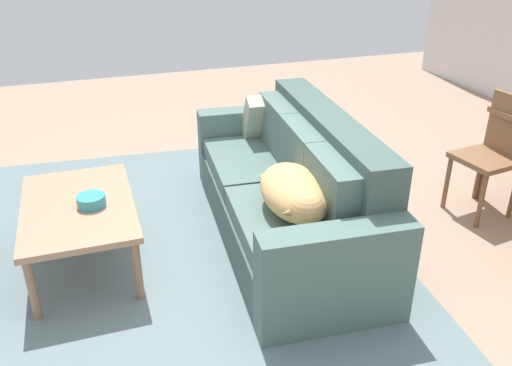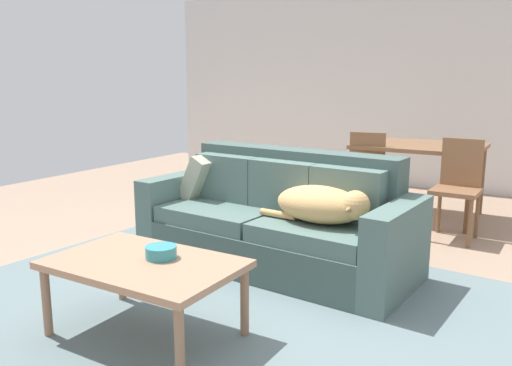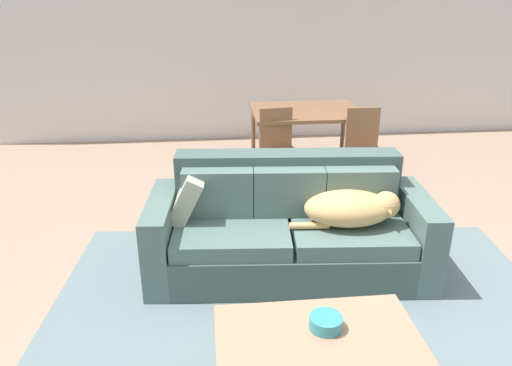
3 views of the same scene
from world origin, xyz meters
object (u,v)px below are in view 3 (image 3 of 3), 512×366
dining_chair_near_left (278,147)px  coffee_table (319,347)px  dog_on_left_cushion (352,208)px  dining_chair_near_right (364,147)px  throw_pillow_by_left_arm (187,196)px  bowl_on_coffee_table (326,322)px  dining_table (306,116)px  couch (289,229)px

dining_chair_near_left → coffee_table: bearing=-102.2°
dog_on_left_cushion → dining_chair_near_right: dining_chair_near_right is taller
coffee_table → dining_chair_near_right: 3.11m
coffee_table → dining_chair_near_right: bearing=68.4°
dog_on_left_cushion → throw_pillow_by_left_arm: bearing=172.1°
throw_pillow_by_left_arm → bowl_on_coffee_table: throw_pillow_by_left_arm is taller
throw_pillow_by_left_arm → dining_table: 2.41m
couch → dining_chair_near_right: (1.06, 1.47, 0.17)m
dining_table → dining_chair_near_right: bearing=-51.2°
dining_table → coffee_table: bearing=-100.1°
dog_on_left_cushion → bowl_on_coffee_table: size_ratio=4.70×
dining_chair_near_left → dining_chair_near_right: same height
couch → dining_chair_near_right: 1.82m
throw_pillow_by_left_arm → bowl_on_coffee_table: size_ratio=2.17×
dog_on_left_cushion → dining_chair_near_left: 1.75m
dog_on_left_cushion → dining_table: (0.10, 2.27, 0.12)m
couch → dining_chair_near_right: size_ratio=2.42×
dog_on_left_cushion → throw_pillow_by_left_arm: (-1.23, 0.27, 0.04)m
couch → throw_pillow_by_left_arm: bearing=176.6°
dog_on_left_cushion → bowl_on_coffee_table: dog_on_left_cushion is taller
throw_pillow_by_left_arm → dog_on_left_cushion: bearing=-12.3°
couch → bowl_on_coffee_table: 1.34m
dining_table → dog_on_left_cushion: bearing=-92.6°
throw_pillow_by_left_arm → bowl_on_coffee_table: bearing=-62.2°
dining_table → dining_chair_near_left: bearing=-126.8°
throw_pillow_by_left_arm → bowl_on_coffee_table: 1.63m
couch → dining_chair_near_left: dining_chair_near_left is taller
throw_pillow_by_left_arm → dining_chair_near_right: bearing=36.5°
dog_on_left_cushion → dining_chair_near_right: (0.61, 1.63, -0.07)m
throw_pillow_by_left_arm → dining_chair_near_left: bearing=57.5°
throw_pillow_by_left_arm → dining_chair_near_left: (0.93, 1.46, -0.11)m
coffee_table → bowl_on_coffee_table: bearing=58.8°
bowl_on_coffee_table → dining_chair_near_right: 3.01m
coffee_table → dining_table: (0.63, 3.52, 0.30)m
bowl_on_coffee_table → dining_chair_near_left: 2.90m
couch → coffee_table: 1.42m
dog_on_left_cushion → bowl_on_coffee_table: bearing=-107.8°
dog_on_left_cushion → dining_chair_near_right: size_ratio=0.91×
couch → dining_table: (0.55, 2.11, 0.36)m
dining_chair_near_right → coffee_table: bearing=-110.0°
dog_on_left_cushion → dining_chair_near_left: size_ratio=0.91×
coffee_table → dining_chair_near_right: (1.14, 2.89, 0.11)m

